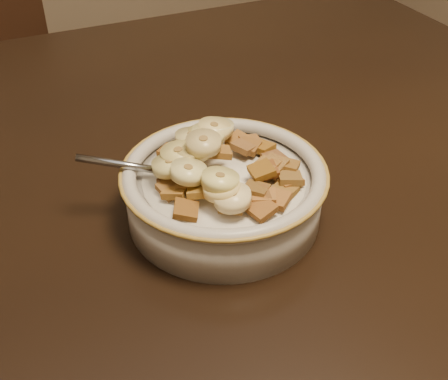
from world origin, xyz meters
name	(u,v)px	position (x,y,z in m)	size (l,w,h in m)	color
table	(32,234)	(0.00, 0.00, 0.73)	(1.40, 0.90, 0.04)	black
cereal_bowl	(224,197)	(0.17, -0.07, 0.77)	(0.18, 0.18, 0.04)	#BBB9B8
milk	(224,179)	(0.17, -0.07, 0.79)	(0.15, 0.15, 0.00)	white
spoon	(192,175)	(0.15, -0.06, 0.80)	(0.03, 0.04, 0.01)	#8E93A0
cereal_square_0	(200,190)	(0.14, -0.09, 0.81)	(0.02, 0.02, 0.01)	olive
cereal_square_1	(256,189)	(0.19, -0.10, 0.80)	(0.02, 0.02, 0.01)	brown
cereal_square_2	(172,172)	(0.13, -0.05, 0.80)	(0.02, 0.02, 0.01)	brown
cereal_square_3	(290,178)	(0.22, -0.10, 0.80)	(0.02, 0.02, 0.01)	brown
cereal_square_4	(268,165)	(0.21, -0.08, 0.81)	(0.02, 0.02, 0.01)	olive
cereal_square_5	(277,199)	(0.20, -0.12, 0.80)	(0.02, 0.02, 0.01)	brown
cereal_square_6	(275,159)	(0.23, -0.06, 0.80)	(0.02, 0.02, 0.01)	brown
cereal_square_7	(176,191)	(0.12, -0.08, 0.80)	(0.02, 0.02, 0.01)	olive
cereal_square_8	(264,196)	(0.19, -0.11, 0.80)	(0.02, 0.02, 0.01)	#9B511F
cereal_square_9	(239,141)	(0.21, -0.02, 0.80)	(0.02, 0.02, 0.01)	brown
cereal_square_10	(287,165)	(0.23, -0.08, 0.80)	(0.02, 0.02, 0.01)	brown
cereal_square_11	(211,142)	(0.18, -0.02, 0.80)	(0.02, 0.02, 0.01)	brown
cereal_square_12	(186,210)	(0.12, -0.10, 0.80)	(0.02, 0.02, 0.01)	brown
cereal_square_13	(220,152)	(0.17, -0.06, 0.82)	(0.02, 0.02, 0.01)	#975D2B
cereal_square_14	(266,171)	(0.21, -0.08, 0.80)	(0.02, 0.02, 0.01)	brown
cereal_square_15	(285,190)	(0.21, -0.11, 0.80)	(0.02, 0.02, 0.01)	brown
cereal_square_16	(262,209)	(0.18, -0.13, 0.80)	(0.02, 0.02, 0.01)	brown
cereal_square_17	(262,147)	(0.22, -0.04, 0.80)	(0.02, 0.02, 0.01)	brown
cereal_square_18	(258,196)	(0.19, -0.11, 0.80)	(0.02, 0.02, 0.01)	brown
cereal_square_19	(230,204)	(0.16, -0.11, 0.80)	(0.02, 0.02, 0.01)	brown
cereal_square_20	(187,182)	(0.14, -0.07, 0.81)	(0.02, 0.02, 0.01)	#9A6730
cereal_square_21	(200,150)	(0.16, -0.04, 0.81)	(0.02, 0.02, 0.01)	olive
cereal_square_22	(274,164)	(0.22, -0.08, 0.80)	(0.02, 0.02, 0.01)	olive
cereal_square_23	(171,151)	(0.14, -0.02, 0.80)	(0.02, 0.02, 0.01)	brown
cereal_square_24	(244,147)	(0.20, -0.04, 0.80)	(0.02, 0.02, 0.01)	brown
cereal_square_25	(289,181)	(0.22, -0.10, 0.80)	(0.02, 0.02, 0.01)	brown
cereal_square_26	(249,146)	(0.21, -0.04, 0.80)	(0.02, 0.02, 0.01)	brown
cereal_square_27	(173,182)	(0.13, -0.06, 0.80)	(0.02, 0.02, 0.01)	brown
cereal_square_28	(171,188)	(0.12, -0.07, 0.80)	(0.02, 0.02, 0.01)	brown
cereal_square_29	(251,143)	(0.22, -0.03, 0.80)	(0.02, 0.02, 0.01)	brown
cereal_square_30	(262,171)	(0.20, -0.09, 0.81)	(0.02, 0.02, 0.01)	brown
banana_slice_0	(232,198)	(0.16, -0.11, 0.81)	(0.03, 0.03, 0.01)	#FFE2A0
banana_slice_1	(178,154)	(0.14, -0.05, 0.82)	(0.03, 0.03, 0.01)	#DEC278
banana_slice_2	(217,127)	(0.19, -0.02, 0.82)	(0.03, 0.03, 0.01)	beige
banana_slice_3	(194,151)	(0.15, -0.05, 0.82)	(0.03, 0.03, 0.01)	#E8C479
banana_slice_4	(170,166)	(0.13, -0.06, 0.81)	(0.03, 0.03, 0.01)	#D1BE73
banana_slice_5	(214,129)	(0.18, -0.02, 0.82)	(0.03, 0.03, 0.01)	#E9D682
banana_slice_6	(192,138)	(0.16, -0.02, 0.81)	(0.03, 0.03, 0.01)	#D5C27C
banana_slice_7	(208,134)	(0.17, -0.03, 0.82)	(0.03, 0.03, 0.01)	#CDBD62
banana_slice_8	(204,143)	(0.16, -0.06, 0.83)	(0.03, 0.03, 0.01)	tan
banana_slice_9	(222,188)	(0.16, -0.10, 0.81)	(0.03, 0.03, 0.01)	#F0CD7C
banana_slice_10	(189,172)	(0.14, -0.08, 0.82)	(0.03, 0.03, 0.01)	#DDC988
banana_slice_11	(220,180)	(0.16, -0.10, 0.82)	(0.03, 0.03, 0.01)	#DFD380
banana_slice_12	(203,135)	(0.17, -0.01, 0.81)	(0.03, 0.03, 0.01)	#F0E376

